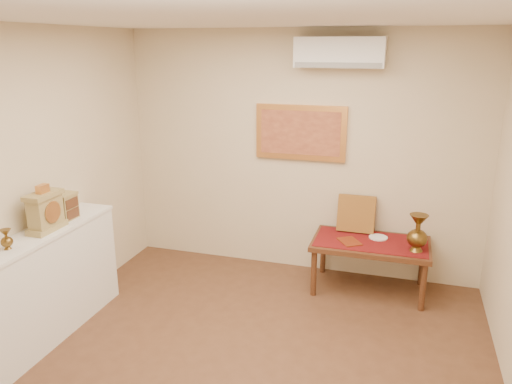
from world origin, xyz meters
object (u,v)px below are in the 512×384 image
at_px(mantel_clock, 46,211).
at_px(wooden_chest, 65,206).
at_px(brass_urn_tall, 418,229).
at_px(low_table, 371,248).
at_px(display_ledge, 32,293).

height_order(mantel_clock, wooden_chest, mantel_clock).
distance_m(brass_urn_tall, mantel_clock, 3.46).
bearing_deg(low_table, brass_urn_tall, -15.74).
bearing_deg(mantel_clock, low_table, 31.75).
bearing_deg(mantel_clock, wooden_chest, 95.99).
height_order(display_ledge, low_table, display_ledge).
bearing_deg(brass_urn_tall, low_table, 164.26).
bearing_deg(display_ledge, wooden_chest, 89.90).
height_order(brass_urn_tall, wooden_chest, wooden_chest).
bearing_deg(display_ledge, mantel_clock, 82.52).
relative_size(mantel_clock, wooden_chest, 1.68).
distance_m(display_ledge, mantel_clock, 0.71).
bearing_deg(wooden_chest, low_table, 26.60).
bearing_deg(brass_urn_tall, mantel_clock, -153.96).
distance_m(display_ledge, wooden_chest, 0.82).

